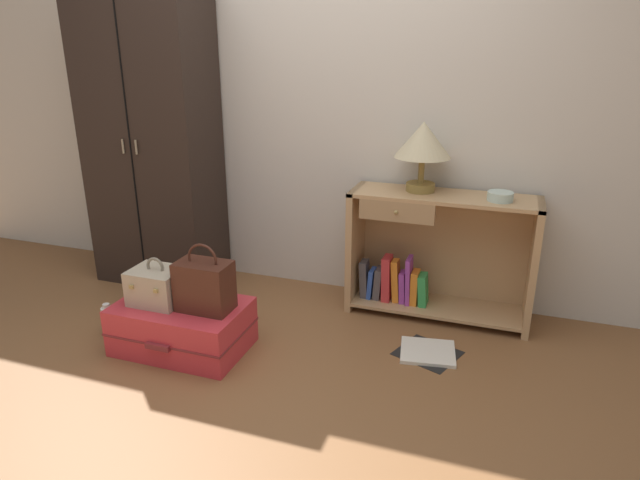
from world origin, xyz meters
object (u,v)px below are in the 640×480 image
bowl (500,196)px  handbag (204,285)px  suitcase_large (182,326)px  wardrobe (152,141)px  bookshelf (432,256)px  train_case (157,286)px  open_book_on_floor (428,352)px  bottle (108,320)px  table_lamp (423,143)px

bowl → handbag: (-1.42, -0.85, -0.39)m
suitcase_large → bowl: bearing=28.2°
wardrobe → bookshelf: size_ratio=1.79×
train_case → handbag: 0.29m
bookshelf → open_book_on_floor: 0.63m
train_case → suitcase_large: bearing=6.4°
bookshelf → bowl: bearing=-7.7°
train_case → open_book_on_floor: (1.43, 0.40, -0.36)m
wardrobe → bottle: 1.24m
bookshelf → suitcase_large: bearing=-143.8°
handbag → table_lamp: bearing=43.6°
table_lamp → bowl: bearing=-8.3°
bookshelf → bowl: bowl is taller
bookshelf → train_case: 1.63m
wardrobe → open_book_on_floor: wardrobe is taller
bowl → handbag: bearing=-149.1°
wardrobe → table_lamp: wardrobe is taller
wardrobe → suitcase_large: bearing=-50.6°
bookshelf → table_lamp: 0.70m
train_case → bottle: (-0.37, 0.01, -0.28)m
bookshelf → suitcase_large: 1.53m
handbag → open_book_on_floor: bearing=18.8°
bookshelf → train_case: bookshelf is taller
table_lamp → handbag: (-0.96, -0.92, -0.66)m
wardrobe → train_case: bearing=-56.7°
bowl → bottle: bearing=-157.6°
suitcase_large → bottle: 0.50m
open_book_on_floor → handbag: bearing=-161.2°
bowl → train_case: size_ratio=0.52×
wardrobe → handbag: (0.84, -0.83, -0.58)m
handbag → bottle: bearing=-179.5°
wardrobe → train_case: 1.19m
wardrobe → handbag: bearing=-44.7°
bookshelf → suitcase_large: (-1.22, -0.90, -0.24)m
wardrobe → table_lamp: size_ratio=4.82×
table_lamp → bottle: (-1.62, -0.92, -0.97)m
bowl → open_book_on_floor: size_ratio=0.37×
wardrobe → train_case: wardrobe is taller
table_lamp → wardrobe: bearing=-177.4°
open_book_on_floor → table_lamp: bearing=108.6°
bookshelf → bottle: bearing=-152.3°
suitcase_large → handbag: size_ratio=1.91×
table_lamp → bottle: table_lamp is taller
bookshelf → open_book_on_floor: bookshelf is taller
table_lamp → handbag: size_ratio=1.10×
table_lamp → train_case: size_ratio=1.49×
bowl → suitcase_large: bowl is taller
table_lamp → train_case: bearing=-143.4°
suitcase_large → bottle: size_ratio=3.70×
handbag → train_case: bearing=-177.6°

